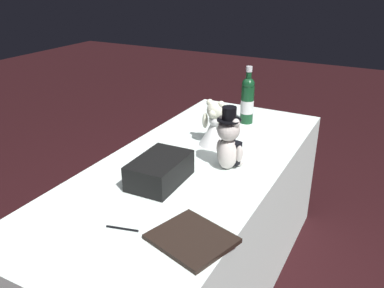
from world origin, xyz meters
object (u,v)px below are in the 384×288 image
(champagne_bottle, at_px, (247,100))
(guestbook, at_px, (192,239))
(teddy_bear_bride, at_px, (216,124))
(gift_case_black, at_px, (160,170))
(teddy_bear_groom, at_px, (229,142))
(signing_pen, at_px, (123,229))

(champagne_bottle, xyz_separation_m, guestbook, (1.16, 0.25, -0.13))
(teddy_bear_bride, height_order, gift_case_black, teddy_bear_bride)
(champagne_bottle, bearing_deg, guestbook, 12.15)
(teddy_bear_groom, xyz_separation_m, teddy_bear_bride, (-0.23, -0.17, -0.02))
(teddy_bear_groom, relative_size, teddy_bear_bride, 1.23)
(teddy_bear_bride, relative_size, champagne_bottle, 0.71)
(teddy_bear_groom, bearing_deg, guestbook, 11.01)
(champagne_bottle, distance_m, gift_case_black, 0.87)
(signing_pen, relative_size, guestbook, 0.49)
(gift_case_black, bearing_deg, guestbook, 46.58)
(teddy_bear_bride, distance_m, guestbook, 0.84)
(champagne_bottle, bearing_deg, teddy_bear_bride, -4.50)
(gift_case_black, relative_size, guestbook, 1.15)
(teddy_bear_groom, distance_m, champagne_bottle, 0.62)
(teddy_bear_groom, bearing_deg, gift_case_black, -37.89)
(teddy_bear_bride, bearing_deg, guestbook, 19.46)
(teddy_bear_bride, bearing_deg, teddy_bear_groom, 36.62)
(champagne_bottle, relative_size, signing_pen, 2.72)
(gift_case_black, bearing_deg, champagne_bottle, 175.73)
(gift_case_black, xyz_separation_m, guestbook, (0.30, 0.31, -0.05))
(teddy_bear_groom, xyz_separation_m, guestbook, (0.56, 0.11, -0.12))
(teddy_bear_bride, distance_m, signing_pen, 0.86)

